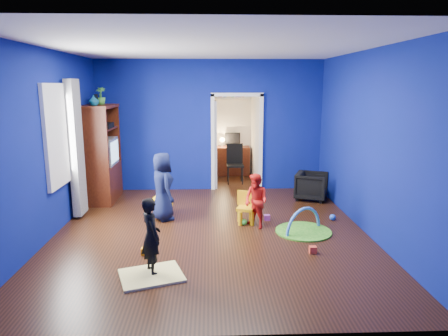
{
  "coord_description": "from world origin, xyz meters",
  "views": [
    {
      "loc": [
        -0.02,
        -6.15,
        2.34
      ],
      "look_at": [
        0.22,
        0.4,
        0.98
      ],
      "focal_mm": 32.0,
      "sensor_mm": 36.0,
      "label": 1
    }
  ],
  "objects_px": {
    "toddler_red": "(256,201)",
    "crt_tv": "(103,152)",
    "armchair": "(311,186)",
    "tv_armoire": "(101,154)",
    "folding_chair": "(235,165)",
    "kid_chair": "(246,209)",
    "child_navy": "(162,187)",
    "play_mat": "(303,231)",
    "hopper_ball": "(162,204)",
    "study_desk": "(233,161)",
    "vase": "(94,100)",
    "child_black": "(151,236)"
  },
  "relations": [
    {
      "from": "toddler_red",
      "to": "crt_tv",
      "type": "height_order",
      "value": "crt_tv"
    },
    {
      "from": "armchair",
      "to": "tv_armoire",
      "type": "height_order",
      "value": "tv_armoire"
    },
    {
      "from": "folding_chair",
      "to": "kid_chair",
      "type": "bearing_deg",
      "value": -90.02
    },
    {
      "from": "armchair",
      "to": "child_navy",
      "type": "bearing_deg",
      "value": 132.99
    },
    {
      "from": "play_mat",
      "to": "kid_chair",
      "type": "bearing_deg",
      "value": 153.39
    },
    {
      "from": "play_mat",
      "to": "tv_armoire",
      "type": "bearing_deg",
      "value": 151.73
    },
    {
      "from": "toddler_red",
      "to": "folding_chair",
      "type": "height_order",
      "value": "folding_chair"
    },
    {
      "from": "crt_tv",
      "to": "hopper_ball",
      "type": "xyz_separation_m",
      "value": [
        1.28,
        -1.04,
        -0.82
      ]
    },
    {
      "from": "toddler_red",
      "to": "study_desk",
      "type": "bearing_deg",
      "value": 141.41
    },
    {
      "from": "child_navy",
      "to": "kid_chair",
      "type": "xyz_separation_m",
      "value": [
        1.44,
        -0.26,
        -0.35
      ]
    },
    {
      "from": "vase",
      "to": "tv_armoire",
      "type": "distance_m",
      "value": 1.12
    },
    {
      "from": "child_navy",
      "to": "crt_tv",
      "type": "relative_size",
      "value": 1.72
    },
    {
      "from": "vase",
      "to": "toddler_red",
      "type": "bearing_deg",
      "value": -26.02
    },
    {
      "from": "child_black",
      "to": "play_mat",
      "type": "relative_size",
      "value": 1.1
    },
    {
      "from": "armchair",
      "to": "child_navy",
      "type": "relative_size",
      "value": 0.52
    },
    {
      "from": "armchair",
      "to": "kid_chair",
      "type": "xyz_separation_m",
      "value": [
        -1.5,
        -1.43,
        -0.04
      ]
    },
    {
      "from": "crt_tv",
      "to": "study_desk",
      "type": "relative_size",
      "value": 0.8
    },
    {
      "from": "child_black",
      "to": "tv_armoire",
      "type": "distance_m",
      "value": 3.7
    },
    {
      "from": "vase",
      "to": "tv_armoire",
      "type": "xyz_separation_m",
      "value": [
        0.0,
        0.3,
        -1.08
      ]
    },
    {
      "from": "crt_tv",
      "to": "folding_chair",
      "type": "height_order",
      "value": "crt_tv"
    },
    {
      "from": "hopper_ball",
      "to": "study_desk",
      "type": "xyz_separation_m",
      "value": [
        1.5,
        3.35,
        0.17
      ]
    },
    {
      "from": "child_navy",
      "to": "tv_armoire",
      "type": "distance_m",
      "value": 1.92
    },
    {
      "from": "child_navy",
      "to": "hopper_ball",
      "type": "bearing_deg",
      "value": -14.96
    },
    {
      "from": "vase",
      "to": "kid_chair",
      "type": "relative_size",
      "value": 0.4
    },
    {
      "from": "vase",
      "to": "folding_chair",
      "type": "xyz_separation_m",
      "value": [
        2.82,
        1.65,
        -1.6
      ]
    },
    {
      "from": "folding_chair",
      "to": "play_mat",
      "type": "bearing_deg",
      "value": -74.94
    },
    {
      "from": "armchair",
      "to": "folding_chair",
      "type": "bearing_deg",
      "value": 66.91
    },
    {
      "from": "vase",
      "to": "folding_chair",
      "type": "bearing_deg",
      "value": 30.34
    },
    {
      "from": "study_desk",
      "to": "play_mat",
      "type": "bearing_deg",
      "value": -78.19
    },
    {
      "from": "toddler_red",
      "to": "child_navy",
      "type": "bearing_deg",
      "value": -146.81
    },
    {
      "from": "kid_chair",
      "to": "study_desk",
      "type": "xyz_separation_m",
      "value": [
        0.0,
        3.86,
        0.12
      ]
    },
    {
      "from": "tv_armoire",
      "to": "hopper_ball",
      "type": "height_order",
      "value": "tv_armoire"
    },
    {
      "from": "tv_armoire",
      "to": "toddler_red",
      "type": "bearing_deg",
      "value": -30.51
    },
    {
      "from": "child_black",
      "to": "tv_armoire",
      "type": "height_order",
      "value": "tv_armoire"
    },
    {
      "from": "vase",
      "to": "study_desk",
      "type": "bearing_deg",
      "value": 42.79
    },
    {
      "from": "child_black",
      "to": "study_desk",
      "type": "relative_size",
      "value": 1.13
    },
    {
      "from": "armchair",
      "to": "vase",
      "type": "bearing_deg",
      "value": 113.74
    },
    {
      "from": "play_mat",
      "to": "folding_chair",
      "type": "relative_size",
      "value": 0.98
    },
    {
      "from": "armchair",
      "to": "child_black",
      "type": "height_order",
      "value": "child_black"
    },
    {
      "from": "child_black",
      "to": "child_navy",
      "type": "height_order",
      "value": "child_navy"
    },
    {
      "from": "crt_tv",
      "to": "play_mat",
      "type": "xyz_separation_m",
      "value": [
        3.68,
        -2.0,
        -1.01
      ]
    },
    {
      "from": "crt_tv",
      "to": "child_navy",
      "type": "bearing_deg",
      "value": -44.0
    },
    {
      "from": "child_navy",
      "to": "vase",
      "type": "distance_m",
      "value": 2.23
    },
    {
      "from": "toddler_red",
      "to": "study_desk",
      "type": "xyz_separation_m",
      "value": [
        -0.15,
        4.06,
        -0.08
      ]
    },
    {
      "from": "tv_armoire",
      "to": "child_black",
      "type": "bearing_deg",
      "value": -66.48
    },
    {
      "from": "child_black",
      "to": "folding_chair",
      "type": "xyz_separation_m",
      "value": [
        1.35,
        4.72,
        -0.04
      ]
    },
    {
      "from": "kid_chair",
      "to": "child_black",
      "type": "bearing_deg",
      "value": -108.68
    },
    {
      "from": "crt_tv",
      "to": "play_mat",
      "type": "height_order",
      "value": "crt_tv"
    },
    {
      "from": "child_navy",
      "to": "tv_armoire",
      "type": "xyz_separation_m",
      "value": [
        -1.37,
        1.29,
        0.38
      ]
    },
    {
      "from": "toddler_red",
      "to": "play_mat",
      "type": "bearing_deg",
      "value": 30.78
    }
  ]
}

